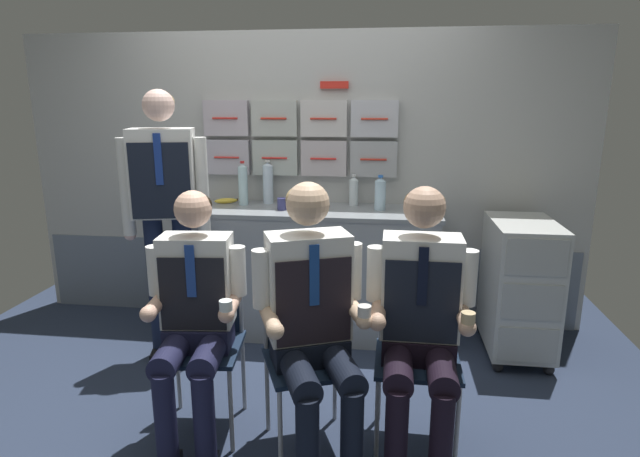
{
  "coord_description": "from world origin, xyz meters",
  "views": [
    {
      "loc": [
        0.63,
        -2.44,
        1.67
      ],
      "look_at": [
        0.29,
        0.2,
        1.01
      ],
      "focal_mm": 29.1,
      "sensor_mm": 36.0,
      "label": 1
    }
  ],
  "objects": [
    {
      "name": "ground",
      "position": [
        0.0,
        0.0,
        -0.02
      ],
      "size": [
        4.8,
        4.8,
        0.04
      ],
      "primitive_type": "cube",
      "color": "#263046"
    },
    {
      "name": "espresso_cup_small",
      "position": [
        -0.62,
        0.94,
        0.96
      ],
      "size": [
        0.06,
        0.06,
        0.07
      ],
      "color": "tan",
      "rests_on": "galley_counter"
    },
    {
      "name": "folding_chair_left",
      "position": [
        -0.28,
        -0.06,
        0.54
      ],
      "size": [
        0.44,
        0.44,
        0.86
      ],
      "color": "#A8AAAF",
      "rests_on": "ground"
    },
    {
      "name": "water_bottle_blue_cap",
      "position": [
        -0.23,
        1.26,
        1.08
      ],
      "size": [
        0.08,
        0.08,
        0.32
      ],
      "color": "silver",
      "rests_on": "galley_counter"
    },
    {
      "name": "paper_cup_blue",
      "position": [
        0.13,
        0.99,
        0.96
      ],
      "size": [
        0.08,
        0.08,
        0.06
      ],
      "color": "silver",
      "rests_on": "galley_counter"
    },
    {
      "name": "paper_cup_tan",
      "position": [
        0.05,
        1.04,
        0.97
      ],
      "size": [
        0.07,
        0.07,
        0.08
      ],
      "color": "silver",
      "rests_on": "galley_counter"
    },
    {
      "name": "crew_member_right",
      "position": [
        0.81,
        -0.2,
        0.72
      ],
      "size": [
        0.5,
        0.62,
        1.3
      ],
      "color": "black",
      "rests_on": "ground"
    },
    {
      "name": "coffee_cup_spare",
      "position": [
        -0.08,
        1.03,
        0.97
      ],
      "size": [
        0.06,
        0.06,
        0.08
      ],
      "color": "navy",
      "rests_on": "galley_counter"
    },
    {
      "name": "crew_member_left",
      "position": [
        -0.26,
        -0.22,
        0.69
      ],
      "size": [
        0.48,
        0.62,
        1.26
      ],
      "color": "black",
      "rests_on": "ground"
    },
    {
      "name": "crew_member_center",
      "position": [
        0.32,
        -0.28,
        0.74
      ],
      "size": [
        0.57,
        0.71,
        1.32
      ],
      "color": "black",
      "rests_on": "ground"
    },
    {
      "name": "service_trolley",
      "position": [
        1.52,
        0.92,
        0.49
      ],
      "size": [
        0.4,
        0.65,
        0.91
      ],
      "color": "black",
      "rests_on": "ground"
    },
    {
      "name": "water_bottle_short",
      "position": [
        0.4,
        1.26,
        1.03
      ],
      "size": [
        0.07,
        0.07,
        0.23
      ],
      "color": "silver",
      "rests_on": "galley_counter"
    },
    {
      "name": "galley_counter",
      "position": [
        0.14,
        1.09,
        0.46
      ],
      "size": [
        1.75,
        0.53,
        0.93
      ],
      "color": "#92999F",
      "rests_on": "ground"
    },
    {
      "name": "water_bottle_clear",
      "position": [
        -0.39,
        1.18,
        1.08
      ],
      "size": [
        0.07,
        0.07,
        0.32
      ],
      "color": "silver",
      "rests_on": "galley_counter"
    },
    {
      "name": "folding_chair_center",
      "position": [
        0.26,
        -0.13,
        0.54
      ],
      "size": [
        0.52,
        0.52,
        0.86
      ],
      "color": "#A8AAAF",
      "rests_on": "ground"
    },
    {
      "name": "crew_member_standing",
      "position": [
        -0.74,
        0.62,
        1.04
      ],
      "size": [
        0.53,
        0.33,
        1.73
      ],
      "color": "black",
      "rests_on": "ground"
    },
    {
      "name": "folding_chair_right",
      "position": [
        0.81,
        -0.04,
        0.54
      ],
      "size": [
        0.41,
        0.41,
        0.86
      ],
      "color": "#A8AAAF",
      "rests_on": "ground"
    },
    {
      "name": "galley_bulkhead",
      "position": [
        -0.0,
        1.37,
        1.06
      ],
      "size": [
        4.2,
        0.14,
        2.15
      ],
      "color": "#B7B8B7",
      "rests_on": "ground"
    },
    {
      "name": "sparkling_bottle_green",
      "position": [
        0.6,
        1.12,
        1.04
      ],
      "size": [
        0.08,
        0.08,
        0.24
      ],
      "color": "silver",
      "rests_on": "galley_counter"
    },
    {
      "name": "snack_banana",
      "position": [
        -0.54,
        1.21,
        0.95
      ],
      "size": [
        0.17,
        0.1,
        0.04
      ],
      "color": "yellow",
      "rests_on": "galley_counter"
    }
  ]
}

